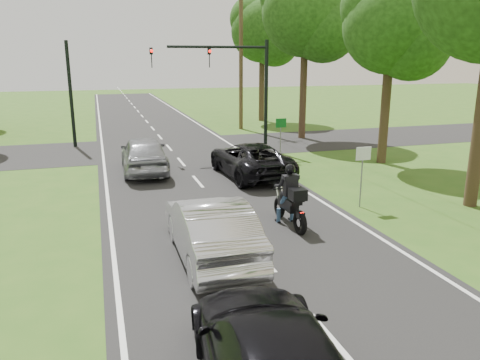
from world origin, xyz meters
The scene contains 15 objects.
ground centered at (0.00, 0.00, 0.00)m, with size 140.00×140.00×0.00m, color #315919.
road centered at (0.00, 10.00, 0.01)m, with size 8.00×100.00×0.01m, color black.
cross_road centered at (0.00, 16.00, 0.01)m, with size 60.00×7.00×0.01m, color black.
motorcycle_rider centered at (1.62, 1.93, 0.77)m, with size 0.65×2.28×1.97m.
dark_suv centered at (2.42, 8.33, 0.75)m, with size 2.45×5.32×1.48m, color black.
silver_sedan centered at (-1.28, 0.32, 0.81)m, with size 1.68×4.83×1.59m, color silver.
silver_suv centered at (-1.94, 10.37, 0.85)m, with size 1.97×4.89×1.67m, color #919498.
traffic_signal centered at (3.34, 14.00, 4.14)m, with size 6.38×0.44×6.00m.
signal_pole_far centered at (-5.20, 18.00, 3.00)m, with size 0.20×0.20×6.00m, color black.
utility_pole_far centered at (6.20, 22.00, 5.08)m, with size 1.60×0.28×10.00m.
sign_white centered at (4.70, 2.98, 1.60)m, with size 0.55×0.07×2.12m.
sign_green centered at (4.90, 10.98, 1.60)m, with size 0.55×0.07×2.12m.
tree_row_c centered at (9.75, 8.80, 6.23)m, with size 4.80×4.65×8.76m.
tree_row_d centered at (9.10, 16.76, 7.43)m, with size 5.76×5.58×10.45m.
tree_row_e centered at (9.48, 25.78, 6.83)m, with size 5.28×5.12×9.61m.
Camera 1 is at (-3.84, -10.67, 5.03)m, focal length 35.00 mm.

